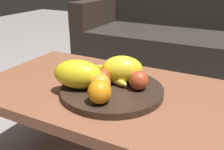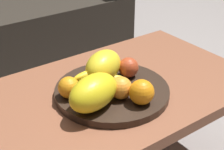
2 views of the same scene
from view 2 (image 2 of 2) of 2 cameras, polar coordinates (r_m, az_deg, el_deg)
The scene contains 10 objects.
coffee_table at distance 1.21m, azimuth -1.34°, elevation -4.60°, with size 1.09×0.61×0.42m.
fruit_bowl at distance 1.16m, azimuth 0.00°, elevation -2.69°, with size 0.39×0.39×0.03m, color #30221A.
melon_large_front at distance 1.03m, azimuth -3.08°, elevation -2.89°, with size 0.18×0.11×0.11m, color yellow.
melon_smaller_beside at distance 1.18m, azimuth -1.45°, elevation 1.50°, with size 0.16×0.11×0.11m, color yellow.
orange_front at distance 1.09m, azimuth 1.28°, elevation -2.20°, with size 0.07×0.07×0.07m, color orange.
orange_left at distance 1.06m, azimuth 4.92°, elevation -2.84°, with size 0.08×0.08×0.08m, color orange.
orange_right at distance 1.10m, azimuth -7.17°, elevation -2.06°, with size 0.07×0.07×0.07m, color orange.
apple_front at distance 1.21m, azimuth 2.87°, elevation 1.19°, with size 0.07×0.07×0.07m, color #AD4022.
apple_right at distance 1.12m, azimuth -1.83°, elevation -1.28°, with size 0.07×0.07×0.07m, color #A93914.
banana_bunch at distance 1.16m, azimuth -2.58°, elevation -0.51°, with size 0.17×0.15×0.06m.
Camera 2 is at (-0.57, -0.83, 1.05)m, focal length 55.17 mm.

